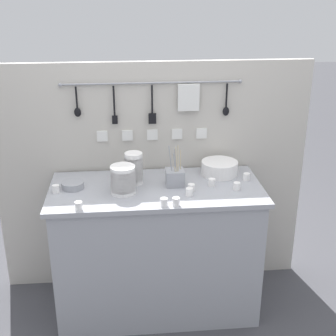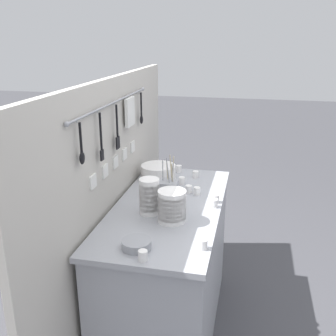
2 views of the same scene
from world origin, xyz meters
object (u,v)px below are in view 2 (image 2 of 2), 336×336
cup_edge_far (214,203)px  cup_mid_row (196,174)px  cup_front_left (182,181)px  cup_back_right (197,191)px  bowl_stack_back_corner (172,206)px  cup_back_left (215,199)px  plate_stack (158,172)px  cup_beside_plates (189,189)px  cup_centre (143,191)px  cup_front_right (179,169)px  cup_by_caddy (203,244)px  cutlery_caddy (168,188)px  cup_edge_near (143,256)px  bowl_stack_wide_centre (149,196)px  steel_mixing_bowl (137,244)px

cup_edge_far → cup_mid_row: size_ratio=1.00×
cup_front_left → cup_back_right: 0.20m
bowl_stack_back_corner → cup_back_left: bearing=-34.1°
plate_stack → cup_beside_plates: bearing=-131.7°
cup_edge_far → cup_centre: same height
plate_stack → cup_edge_far: bearing=-133.2°
cup_mid_row → cup_front_right: (0.10, 0.14, 0.00)m
plate_stack → cup_centre: (-0.32, 0.02, -0.02)m
cup_front_left → cup_by_caddy: 0.84m
cup_front_left → cup_front_right: 0.25m
cup_front_left → cup_front_right: size_ratio=1.00×
cutlery_caddy → cup_front_left: size_ratio=5.46×
cup_edge_far → cutlery_caddy: bearing=72.1°
cutlery_caddy → cup_front_left: bearing=-9.9°
cup_beside_plates → cup_centre: (-0.10, 0.27, 0.00)m
cup_mid_row → cup_front_right: 0.17m
cup_front_left → cup_back_left: 0.36m
plate_stack → cup_front_right: bearing=-36.8°
cup_edge_far → cup_back_left: 0.07m
cup_edge_near → cutlery_caddy: bearing=3.7°
bowl_stack_wide_centre → cup_by_caddy: size_ratio=4.21×
cup_back_left → cup_mid_row: bearing=24.5°
cutlery_caddy → cup_centre: cutlery_caddy is taller
cup_centre → cup_beside_plates: bearing=-70.7°
plate_stack → cup_front_left: plate_stack is taller
cup_front_left → bowl_stack_wide_centre: bearing=169.3°
bowl_stack_wide_centre → cup_mid_row: size_ratio=4.21×
plate_stack → cup_back_left: size_ratio=4.96×
cup_beside_plates → cup_centre: bearing=109.3°
cup_edge_far → cup_by_caddy: 0.48m
bowl_stack_wide_centre → cup_back_right: 0.40m
steel_mixing_bowl → cutlery_caddy: bearing=-1.0°
cup_beside_plates → cup_front_right: bearing=19.9°
cup_mid_row → cup_back_left: 0.43m
steel_mixing_bowl → cup_front_left: cup_front_left is taller
plate_stack → bowl_stack_wide_centre: bearing=-171.0°
cup_front_right → bowl_stack_wide_centre: bearing=178.0°
cup_beside_plates → cup_back_right: bearing=-108.7°
bowl_stack_wide_centre → cup_back_left: (0.23, -0.34, -0.08)m
bowl_stack_back_corner → cup_edge_far: bearing=-41.4°
cup_edge_far → cup_back_left: same height
plate_stack → cup_edge_far: 0.59m
cutlery_caddy → cup_mid_row: (0.37, -0.11, -0.03)m
cup_by_caddy → cup_back_left: 0.55m
cup_front_left → cup_centre: same height
cutlery_caddy → cup_front_right: (0.47, 0.03, -0.03)m
bowl_stack_wide_centre → cup_mid_row: 0.65m
bowl_stack_wide_centre → cup_back_right: bearing=-34.0°
cup_edge_far → cup_back_left: size_ratio=1.00×
cup_mid_row → cup_back_right: same height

